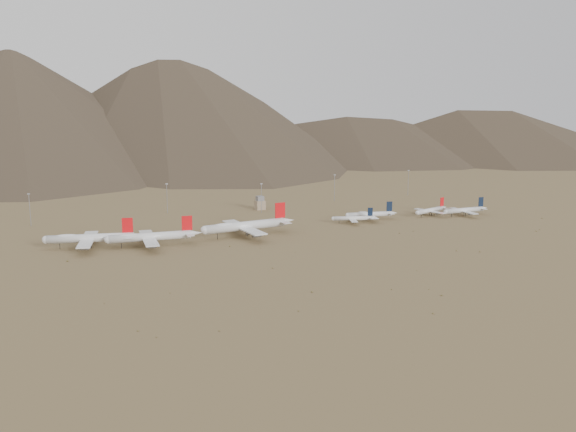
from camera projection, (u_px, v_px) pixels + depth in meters
name	position (u px, v px, depth m)	size (l,w,h in m)	color
ground	(282.00, 241.00, 448.43)	(3000.00, 3000.00, 0.00)	olive
mountain_ridge	(98.00, 67.00, 1228.82)	(4400.00, 1000.00, 300.00)	#4C3D2E
widebody_west	(90.00, 238.00, 427.35)	(64.53, 50.78, 19.50)	silver
widebody_centre	(151.00, 237.00, 431.60)	(65.34, 50.54, 19.43)	silver
widebody_east	(246.00, 226.00, 462.23)	(74.48, 57.52, 22.13)	silver
narrowbody_a	(354.00, 218.00, 508.28)	(35.74, 26.61, 12.23)	silver
narrowbody_b	(371.00, 214.00, 520.30)	(44.04, 32.24, 14.69)	silver
narrowbody_c	(431.00, 210.00, 540.13)	(40.29, 29.91, 13.71)	silver
narrowbody_d	(465.00, 210.00, 538.86)	(44.69, 31.89, 14.75)	silver
control_tower	(260.00, 204.00, 567.12)	(8.00, 8.00, 12.00)	gray
mast_far_west	(30.00, 208.00, 495.07)	(2.00, 0.60, 25.70)	gray
mast_west	(167.00, 197.00, 548.95)	(2.00, 0.60, 25.70)	gray
mast_centre	(261.00, 197.00, 549.20)	(2.00, 0.60, 25.70)	gray
mast_east	(334.00, 186.00, 608.13)	(2.00, 0.60, 25.70)	gray
mast_far_east	(408.00, 181.00, 642.39)	(2.00, 0.60, 25.70)	gray
desert_scrub	(364.00, 268.00, 378.36)	(420.04, 181.82, 0.97)	brown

